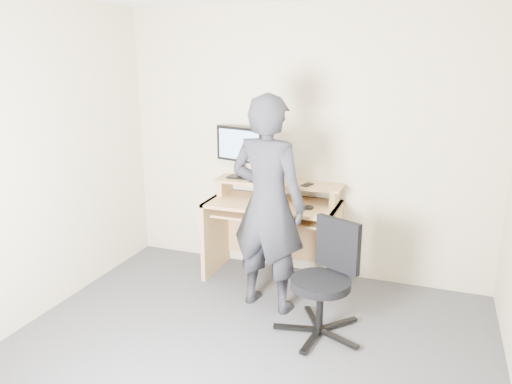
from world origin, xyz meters
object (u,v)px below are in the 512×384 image
Objects in this scene: monitor at (239,148)px; office_chair at (326,275)px; person at (268,205)px; desk at (275,221)px.

monitor is 0.59× the size of office_chair.
person reaches higher than office_chair.
desk is 0.67× the size of person.
office_chair is 0.73m from person.
office_chair is (1.06, -0.92, -0.74)m from monitor.
desk is 2.37× the size of monitor.
desk is 0.70m from person.
office_chair is 0.48× the size of person.
monitor is 0.28× the size of person.
monitor is at bearing 163.82° from office_chair.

